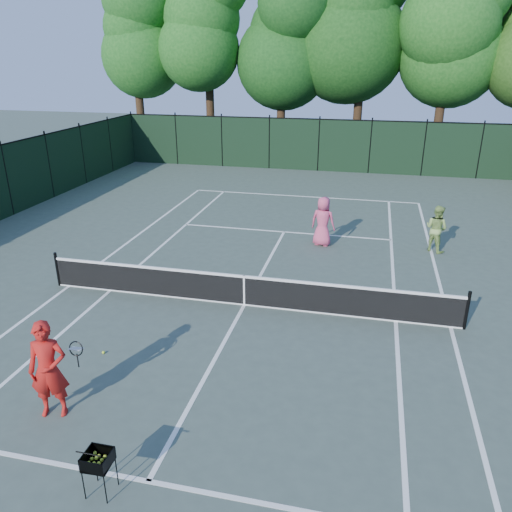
% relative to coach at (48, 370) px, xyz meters
% --- Properties ---
extents(ground, '(90.00, 90.00, 0.00)m').
position_rel_coach_xyz_m(ground, '(2.47, 5.23, -1.00)').
color(ground, '#414F45').
rests_on(ground, ground).
extents(sideline_doubles_left, '(0.10, 23.77, 0.01)m').
position_rel_coach_xyz_m(sideline_doubles_left, '(-3.01, 5.23, -1.00)').
color(sideline_doubles_left, white).
rests_on(sideline_doubles_left, ground).
extents(sideline_doubles_right, '(0.10, 23.77, 0.01)m').
position_rel_coach_xyz_m(sideline_doubles_right, '(7.96, 5.23, -1.00)').
color(sideline_doubles_right, white).
rests_on(sideline_doubles_right, ground).
extents(sideline_singles_left, '(0.10, 23.77, 0.01)m').
position_rel_coach_xyz_m(sideline_singles_left, '(-1.64, 5.23, -1.00)').
color(sideline_singles_left, white).
rests_on(sideline_singles_left, ground).
extents(sideline_singles_right, '(0.10, 23.77, 0.01)m').
position_rel_coach_xyz_m(sideline_singles_right, '(6.59, 5.23, -1.00)').
color(sideline_singles_right, white).
rests_on(sideline_singles_right, ground).
extents(baseline_far, '(10.97, 0.10, 0.01)m').
position_rel_coach_xyz_m(baseline_far, '(2.47, 17.11, -1.00)').
color(baseline_far, white).
rests_on(baseline_far, ground).
extents(service_line_near, '(8.23, 0.10, 0.01)m').
position_rel_coach_xyz_m(service_line_near, '(2.47, -1.17, -1.00)').
color(service_line_near, white).
rests_on(service_line_near, ground).
extents(service_line_far, '(8.23, 0.10, 0.01)m').
position_rel_coach_xyz_m(service_line_far, '(2.47, 11.63, -1.00)').
color(service_line_far, white).
rests_on(service_line_far, ground).
extents(center_service_line, '(0.10, 12.80, 0.01)m').
position_rel_coach_xyz_m(center_service_line, '(2.47, 5.23, -1.00)').
color(center_service_line, white).
rests_on(center_service_line, ground).
extents(tennis_net, '(11.69, 0.09, 1.06)m').
position_rel_coach_xyz_m(tennis_net, '(2.47, 5.23, -0.52)').
color(tennis_net, black).
rests_on(tennis_net, ground).
extents(fence_far, '(24.00, 0.05, 3.00)m').
position_rel_coach_xyz_m(fence_far, '(2.47, 23.23, 0.50)').
color(fence_far, black).
rests_on(fence_far, ground).
extents(tree_0, '(6.40, 6.40, 13.14)m').
position_rel_coach_xyz_m(tree_0, '(-10.53, 26.73, 7.16)').
color(tree_0, black).
rests_on(tree_0, ground).
extents(tree_1, '(6.80, 6.80, 13.98)m').
position_rel_coach_xyz_m(tree_1, '(-5.53, 27.23, 7.69)').
color(tree_1, black).
rests_on(tree_1, ground).
extents(tree_2, '(6.00, 6.00, 12.40)m').
position_rel_coach_xyz_m(tree_2, '(-0.53, 27.03, 6.73)').
color(tree_2, black).
rests_on(tree_2, ground).
extents(tree_3, '(7.00, 7.00, 14.45)m').
position_rel_coach_xyz_m(tree_3, '(4.47, 27.53, 8.01)').
color(tree_3, black).
rests_on(tree_3, ground).
extents(tree_4, '(6.20, 6.20, 12.97)m').
position_rel_coach_xyz_m(tree_4, '(9.47, 26.83, 7.14)').
color(tree_4, black).
rests_on(tree_4, ground).
extents(coach, '(0.90, 0.86, 2.00)m').
position_rel_coach_xyz_m(coach, '(0.00, 0.00, 0.00)').
color(coach, red).
rests_on(coach, ground).
extents(player_pink, '(0.99, 0.76, 1.82)m').
position_rel_coach_xyz_m(player_pink, '(4.08, 10.51, -0.09)').
color(player_pink, '#D64B74').
rests_on(player_pink, ground).
extents(player_green, '(1.03, 1.00, 1.67)m').
position_rel_coach_xyz_m(player_green, '(8.04, 10.83, -0.16)').
color(player_green, '#8FB359').
rests_on(player_green, ground).
extents(ball_hopper, '(0.44, 0.44, 0.79)m').
position_rel_coach_xyz_m(ball_hopper, '(1.84, -1.53, -0.34)').
color(ball_hopper, black).
rests_on(ball_hopper, ground).
extents(loose_ball_midcourt, '(0.07, 0.07, 0.07)m').
position_rel_coach_xyz_m(loose_ball_midcourt, '(-0.14, 2.10, -0.97)').
color(loose_ball_midcourt, '#C8EE30').
rests_on(loose_ball_midcourt, ground).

